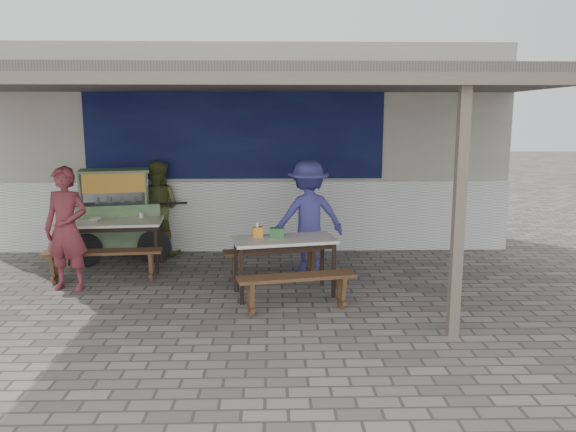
# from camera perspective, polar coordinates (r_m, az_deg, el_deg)

# --- Properties ---
(ground) EXTENTS (60.00, 60.00, 0.00)m
(ground) POSITION_cam_1_polar(r_m,az_deg,el_deg) (6.93, -5.18, -9.28)
(ground) COLOR slate
(ground) RESTS_ON ground
(back_wall) EXTENTS (9.00, 1.28, 3.50)m
(back_wall) POSITION_cam_1_polar(r_m,az_deg,el_deg) (10.13, -4.07, 6.83)
(back_wall) COLOR #B5B3A2
(back_wall) RESTS_ON ground
(warung_roof) EXTENTS (9.00, 4.21, 2.81)m
(warung_roof) POSITION_cam_1_polar(r_m,az_deg,el_deg) (7.45, -4.95, 13.30)
(warung_roof) COLOR #564D4A
(warung_roof) RESTS_ON ground
(table_left) EXTENTS (1.58, 0.91, 0.75)m
(table_left) POSITION_cam_1_polar(r_m,az_deg,el_deg) (8.82, -17.61, -0.95)
(table_left) COLOR silver
(table_left) RESTS_ON ground
(bench_left_street) EXTENTS (1.64, 0.44, 0.45)m
(bench_left_street) POSITION_cam_1_polar(r_m,az_deg,el_deg) (8.26, -18.30, -4.09)
(bench_left_street) COLOR brown
(bench_left_street) RESTS_ON ground
(bench_left_wall) EXTENTS (1.64, 0.44, 0.45)m
(bench_left_wall) POSITION_cam_1_polar(r_m,az_deg,el_deg) (9.53, -16.80, -2.16)
(bench_left_wall) COLOR brown
(bench_left_wall) RESTS_ON ground
(table_right) EXTENTS (1.41, 0.88, 0.75)m
(table_right) POSITION_cam_1_polar(r_m,az_deg,el_deg) (7.22, -0.40, -2.93)
(table_right) COLOR silver
(table_right) RESTS_ON ground
(bench_right_street) EXTENTS (1.43, 0.56, 0.45)m
(bench_right_street) POSITION_cam_1_polar(r_m,az_deg,el_deg) (6.67, 0.91, -6.99)
(bench_right_street) COLOR brown
(bench_right_street) RESTS_ON ground
(bench_right_wall) EXTENTS (1.43, 0.56, 0.45)m
(bench_right_wall) POSITION_cam_1_polar(r_m,az_deg,el_deg) (7.94, -1.48, -4.18)
(bench_right_wall) COLOR brown
(bench_right_wall) RESTS_ON ground
(vendor_cart) EXTENTS (1.74, 1.00, 1.47)m
(vendor_cart) POSITION_cam_1_polar(r_m,az_deg,el_deg) (9.37, -16.86, 0.47)
(vendor_cart) COLOR #76A26C
(vendor_cart) RESTS_ON ground
(patron_street_side) EXTENTS (0.67, 0.50, 1.66)m
(patron_street_side) POSITION_cam_1_polar(r_m,az_deg,el_deg) (7.98, -21.58, -1.21)
(patron_street_side) COLOR maroon
(patron_street_side) RESTS_ON ground
(patron_wall_side) EXTENTS (0.88, 0.75, 1.57)m
(patron_wall_side) POSITION_cam_1_polar(r_m,az_deg,el_deg) (9.59, -13.11, 0.79)
(patron_wall_side) COLOR #58622F
(patron_wall_side) RESTS_ON ground
(patron_right_table) EXTENTS (1.18, 0.82, 1.67)m
(patron_right_table) POSITION_cam_1_polar(r_m,az_deg,el_deg) (8.27, 2.08, -0.08)
(patron_right_table) COLOR #3F3F91
(patron_right_table) RESTS_ON ground
(tissue_box) EXTENTS (0.15, 0.15, 0.13)m
(tissue_box) POSITION_cam_1_polar(r_m,az_deg,el_deg) (7.31, -3.13, -1.61)
(tissue_box) COLOR orange
(tissue_box) RESTS_ON table_right
(donation_box) EXTENTS (0.19, 0.13, 0.12)m
(donation_box) POSITION_cam_1_polar(r_m,az_deg,el_deg) (7.25, -1.13, -1.70)
(donation_box) COLOR #306D35
(donation_box) RESTS_ON table_right
(condiment_jar) EXTENTS (0.07, 0.07, 0.08)m
(condiment_jar) POSITION_cam_1_polar(r_m,az_deg,el_deg) (8.96, -14.70, 0.10)
(condiment_jar) COLOR silver
(condiment_jar) RESTS_ON table_left
(condiment_bowl) EXTENTS (0.20, 0.20, 0.05)m
(condiment_bowl) POSITION_cam_1_polar(r_m,az_deg,el_deg) (8.86, -19.06, -0.34)
(condiment_bowl) COLOR silver
(condiment_bowl) RESTS_ON table_left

